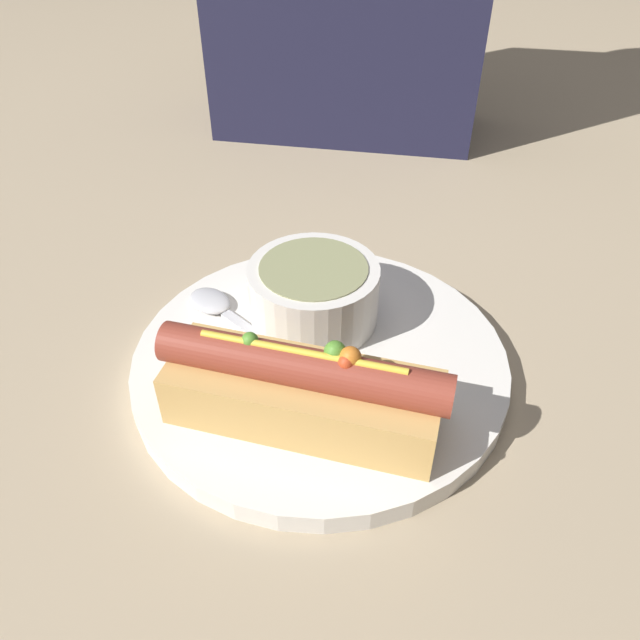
# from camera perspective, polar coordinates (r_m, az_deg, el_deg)

# --- Properties ---
(ground_plane) EXTENTS (4.00, 4.00, 0.00)m
(ground_plane) POSITION_cam_1_polar(r_m,az_deg,el_deg) (0.46, -0.00, -4.49)
(ground_plane) COLOR tan
(dinner_plate) EXTENTS (0.27, 0.27, 0.02)m
(dinner_plate) POSITION_cam_1_polar(r_m,az_deg,el_deg) (0.45, -0.00, -3.80)
(dinner_plate) COLOR white
(dinner_plate) RESTS_ON ground_plane
(hot_dog) EXTENTS (0.18, 0.07, 0.06)m
(hot_dog) POSITION_cam_1_polar(r_m,az_deg,el_deg) (0.38, -1.09, -6.40)
(hot_dog) COLOR tan
(hot_dog) RESTS_ON dinner_plate
(soup_bowl) EXTENTS (0.10, 0.10, 0.05)m
(soup_bowl) POSITION_cam_1_polar(r_m,az_deg,el_deg) (0.46, -0.58, 2.67)
(soup_bowl) COLOR silver
(soup_bowl) RESTS_ON dinner_plate
(spoon) EXTENTS (0.14, 0.10, 0.01)m
(spoon) POSITION_cam_1_polar(r_m,az_deg,el_deg) (0.48, -8.30, 0.46)
(spoon) COLOR #B7B7BC
(spoon) RESTS_ON dinner_plate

